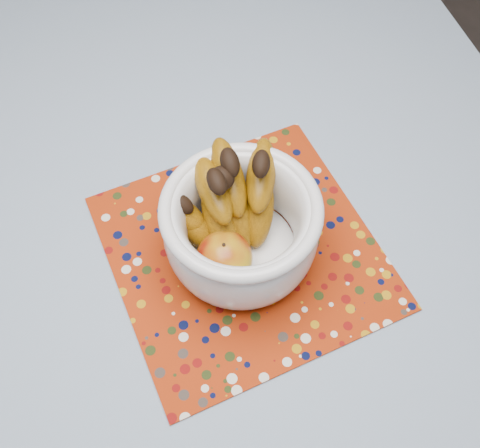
% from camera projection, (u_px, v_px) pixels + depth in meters
% --- Properties ---
extents(table, '(1.20, 1.20, 0.75)m').
position_uv_depth(table, '(187.00, 248.00, 0.99)').
color(table, brown).
rests_on(table, ground).
extents(tablecloth, '(1.32, 1.32, 0.01)m').
position_uv_depth(tablecloth, '(183.00, 224.00, 0.92)').
color(tablecloth, slate).
rests_on(tablecloth, table).
extents(placemat, '(0.45, 0.45, 0.00)m').
position_uv_depth(placemat, '(244.00, 251.00, 0.88)').
color(placemat, '#922508').
rests_on(placemat, tablecloth).
extents(fruit_bowl, '(0.26, 0.24, 0.19)m').
position_uv_depth(fruit_bowl, '(236.00, 220.00, 0.81)').
color(fruit_bowl, silver).
rests_on(fruit_bowl, placemat).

